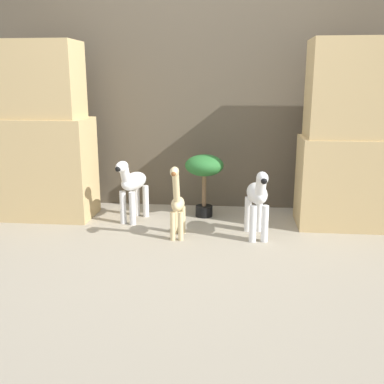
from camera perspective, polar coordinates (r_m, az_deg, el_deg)
The scene contains 8 objects.
ground_plane at distance 3.22m, azimuth -1.33°, elevation -7.71°, with size 14.00×14.00×0.00m, color #9E937F.
wall_back at distance 4.26m, azimuth 0.75°, elevation 12.81°, with size 6.40×0.08×2.20m.
rock_pillar_left at distance 4.13m, azimuth -18.71°, elevation 6.48°, with size 0.87×0.46×1.51m.
rock_pillar_right at distance 3.88m, azimuth 20.04°, elevation 6.21°, with size 0.87×0.46×1.51m.
zebra_right at distance 3.46m, azimuth 8.31°, elevation -0.74°, with size 0.20×0.46×0.55m.
zebra_left at distance 3.87m, azimuth -7.57°, elevation 0.87°, with size 0.24×0.46×0.55m.
giraffe_figurine at distance 3.42m, azimuth -1.88°, elevation -1.44°, with size 0.10×0.37×0.59m.
potted_palm_front at distance 3.95m, azimuth 1.57°, elevation 2.80°, with size 0.34×0.34×0.56m.
Camera 1 is at (0.37, -2.97, 1.20)m, focal length 42.00 mm.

